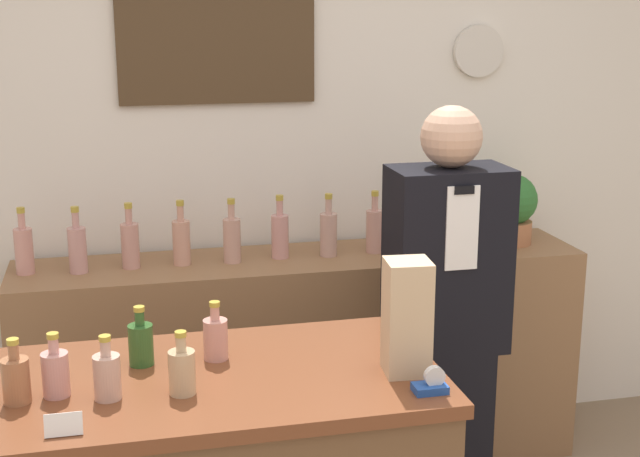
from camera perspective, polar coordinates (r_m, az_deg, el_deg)
The scene contains 23 objects.
back_wall at distance 3.90m, azimuth -3.05°, elevation 5.09°, with size 5.20×0.09×2.70m.
back_shelf at distance 3.89m, azimuth -1.10°, elevation -8.54°, with size 2.38×0.46×0.95m.
shopkeeper at distance 3.28m, azimuth 7.97°, elevation -6.59°, with size 0.41×0.26×1.64m.
potted_plant at distance 4.00m, azimuth 12.14°, elevation 1.34°, with size 0.23×0.23×0.31m.
paper_bag at distance 2.49m, azimuth 5.59°, elevation -5.67°, with size 0.13×0.13×0.33m.
tape_dispenser at distance 2.43m, azimuth 7.15°, elevation -9.85°, with size 0.09×0.06×0.07m.
price_card_left at distance 2.27m, azimuth -16.10°, elevation -11.97°, with size 0.09×0.02×0.06m.
counter_bottle_0 at distance 2.46m, azimuth -18.88°, elevation -9.08°, with size 0.07×0.07×0.18m.
counter_bottle_1 at distance 2.47m, azimuth -16.57°, elevation -8.82°, with size 0.07×0.07×0.18m.
counter_bottle_2 at distance 2.42m, azimuth -13.47°, elevation -9.11°, with size 0.07×0.07×0.18m.
counter_bottle_3 at distance 2.62m, azimuth -11.40°, elevation -7.19°, with size 0.07×0.07×0.18m.
counter_bottle_4 at distance 2.41m, azimuth -8.83°, elevation -8.96°, with size 0.07×0.07×0.18m.
counter_bottle_5 at distance 2.62m, azimuth -6.70°, elevation -6.94°, with size 0.07×0.07×0.18m.
shelf_bottle_0 at distance 3.66m, azimuth -18.42°, elevation -1.25°, with size 0.07×0.07×0.27m.
shelf_bottle_1 at distance 3.62m, azimuth -15.26°, elevation -1.21°, with size 0.07×0.07×0.27m.
shelf_bottle_2 at distance 3.63m, azimuth -12.05°, elevation -0.96°, with size 0.07×0.07×0.27m.
shelf_bottle_3 at distance 3.64m, azimuth -8.86°, elevation -0.77°, with size 0.07×0.07×0.27m.
shelf_bottle_4 at distance 3.65m, azimuth -5.66°, elevation -0.64°, with size 0.07×0.07×0.27m.
shelf_bottle_5 at distance 3.70m, azimuth -2.58°, elevation -0.38°, with size 0.07×0.07×0.27m.
shelf_bottle_6 at distance 3.72m, azimuth 0.55°, elevation -0.27°, with size 0.07×0.07×0.27m.
shelf_bottle_7 at distance 3.78m, azimuth 3.51°, elevation -0.05°, with size 0.07×0.07×0.27m.
shelf_bottle_8 at distance 3.84m, azimuth 6.45°, elevation 0.09°, with size 0.07×0.07×0.27m.
shelf_bottle_9 at distance 3.93m, azimuth 9.13°, elevation 0.33°, with size 0.07×0.07×0.27m.
Camera 1 is at (-0.68, -1.79, 1.98)m, focal length 50.00 mm.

